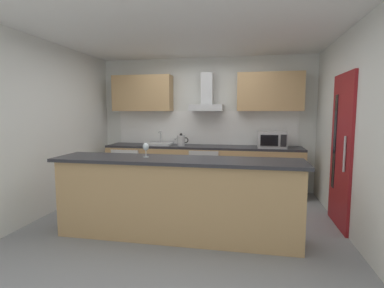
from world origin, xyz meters
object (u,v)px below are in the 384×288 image
oven (206,169)px  kettle (181,140)px  range_hood (207,99)px  refrigerator (131,168)px  microwave (272,140)px  wine_glass (146,147)px  sink (159,144)px

oven → kettle: (-0.47, -0.03, 0.55)m
range_hood → refrigerator: bearing=-175.0°
microwave → wine_glass: (-1.66, -2.01, 0.06)m
oven → refrigerator: (-1.52, -0.00, -0.03)m
oven → refrigerator: size_ratio=0.94×
range_hood → kettle: bearing=-160.9°
kettle → wine_glass: wine_glass is taller
microwave → sink: (-2.13, 0.04, -0.12)m
oven → microwave: (1.21, -0.03, 0.59)m
refrigerator → kettle: kettle is taller
microwave → range_hood: 1.42m
refrigerator → wine_glass: 2.40m
kettle → oven: bearing=4.1°
refrigerator → kettle: size_ratio=2.94×
kettle → sink: bearing=174.3°
microwave → oven: bearing=178.7°
microwave → range_hood: size_ratio=0.69×
refrigerator → sink: (0.60, 0.01, 0.50)m
wine_glass → sink: bearing=102.8°
microwave → wine_glass: 2.61m
microwave → kettle: size_ratio=1.73×
microwave → sink: size_ratio=1.00×
oven → microwave: 1.34m
wine_glass → microwave: bearing=50.4°
sink → kettle: bearing=-5.7°
wine_glass → refrigerator: bearing=117.5°
oven → wine_glass: wine_glass is taller
oven → range_hood: 1.33m
sink → refrigerator: bearing=-178.7°
oven → wine_glass: bearing=-102.6°
refrigerator → wine_glass: wine_glass is taller
sink → wine_glass: 2.11m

